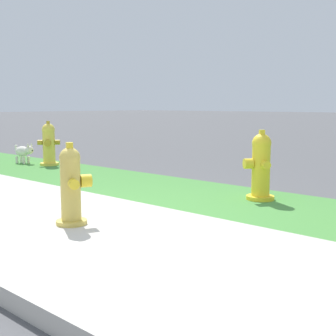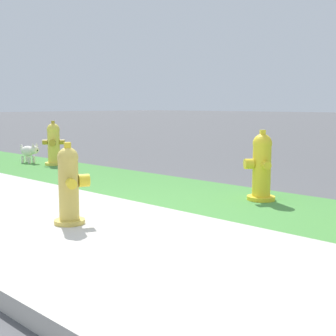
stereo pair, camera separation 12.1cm
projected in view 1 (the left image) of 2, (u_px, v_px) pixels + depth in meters
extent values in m
plane|color=#515154|center=(72.00, 227.00, 4.28)|extent=(120.00, 120.00, 0.00)
cube|color=#BCB7AD|center=(72.00, 226.00, 4.28)|extent=(18.00, 2.26, 0.01)
cube|color=#47893D|center=(205.00, 195.00, 5.73)|extent=(18.00, 1.70, 0.01)
cylinder|color=gold|center=(72.00, 223.00, 4.32)|extent=(0.28, 0.28, 0.05)
cylinder|color=gold|center=(71.00, 189.00, 4.28)|extent=(0.18, 0.18, 0.58)
sphere|color=gold|center=(70.00, 158.00, 4.24)|extent=(0.19, 0.19, 0.19)
cube|color=yellow|center=(69.00, 146.00, 4.23)|extent=(0.07, 0.07, 0.06)
cylinder|color=yellow|center=(67.00, 180.00, 4.40)|extent=(0.12, 0.12, 0.09)
cylinder|color=yellow|center=(74.00, 184.00, 4.15)|extent=(0.12, 0.12, 0.09)
cylinder|color=yellow|center=(86.00, 181.00, 4.33)|extent=(0.15, 0.14, 0.12)
cylinder|color=yellow|center=(50.00, 164.00, 8.56)|extent=(0.34, 0.34, 0.05)
cylinder|color=yellow|center=(49.00, 146.00, 8.52)|extent=(0.22, 0.22, 0.60)
sphere|color=yellow|center=(48.00, 130.00, 8.48)|extent=(0.23, 0.23, 0.23)
cube|color=#B29323|center=(48.00, 122.00, 8.46)|extent=(0.08, 0.08, 0.06)
cylinder|color=#B29323|center=(57.00, 142.00, 8.53)|extent=(0.13, 0.13, 0.09)
cylinder|color=#B29323|center=(40.00, 142.00, 8.49)|extent=(0.13, 0.13, 0.09)
cylinder|color=#B29323|center=(48.00, 143.00, 8.35)|extent=(0.15, 0.16, 0.12)
cylinder|color=yellow|center=(260.00, 198.00, 5.47)|extent=(0.33, 0.33, 0.05)
cylinder|color=yellow|center=(261.00, 170.00, 5.43)|extent=(0.21, 0.21, 0.61)
sphere|color=yellow|center=(262.00, 143.00, 5.39)|extent=(0.22, 0.22, 0.22)
cube|color=yellow|center=(262.00, 132.00, 5.37)|extent=(0.08, 0.08, 0.06)
cylinder|color=yellow|center=(266.00, 165.00, 5.27)|extent=(0.13, 0.13, 0.09)
cylinder|color=yellow|center=(257.00, 162.00, 5.57)|extent=(0.13, 0.13, 0.09)
cylinder|color=yellow|center=(248.00, 164.00, 5.39)|extent=(0.16, 0.15, 0.12)
ellipsoid|color=silver|center=(22.00, 151.00, 8.82)|extent=(0.33, 0.25, 0.19)
sphere|color=silver|center=(29.00, 150.00, 8.72)|extent=(0.16, 0.16, 0.16)
sphere|color=black|center=(32.00, 151.00, 8.68)|extent=(0.03, 0.03, 0.03)
cone|color=silver|center=(31.00, 145.00, 8.73)|extent=(0.06, 0.06, 0.07)
cone|color=silver|center=(28.00, 145.00, 8.66)|extent=(0.06, 0.06, 0.07)
cylinder|color=silver|center=(28.00, 160.00, 8.84)|extent=(0.05, 0.05, 0.13)
cylinder|color=silver|center=(24.00, 161.00, 8.75)|extent=(0.05, 0.05, 0.13)
cylinder|color=silver|center=(21.00, 159.00, 8.94)|extent=(0.05, 0.05, 0.13)
cylinder|color=silver|center=(17.00, 160.00, 8.85)|extent=(0.05, 0.05, 0.13)
cylinder|color=silver|center=(16.00, 148.00, 8.90)|extent=(0.04, 0.04, 0.11)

